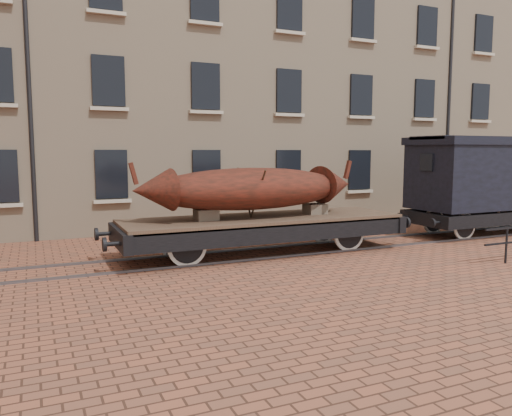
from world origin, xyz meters
name	(u,v)px	position (x,y,z in m)	size (l,w,h in m)	color
ground	(333,247)	(0.00, 0.00, 0.00)	(90.00, 90.00, 0.00)	brown
warehouse_cream	(278,72)	(3.00, 9.99, 7.00)	(40.00, 10.19, 14.00)	beige
rail_track	(333,246)	(0.00, 0.00, 0.03)	(30.00, 1.52, 0.06)	#59595E
flatcar_wagon	(263,224)	(-2.43, 0.00, 0.87)	(9.27, 2.51, 1.40)	brown
iron_boat	(251,188)	(-2.82, 0.00, 1.93)	(6.89, 2.01, 1.63)	maroon
goods_van	(489,173)	(6.61, 0.00, 2.20)	(6.79, 2.47, 3.51)	black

